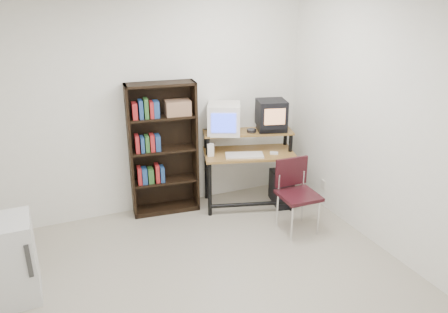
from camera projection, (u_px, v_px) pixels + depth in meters
name	position (u px, v px, depth m)	size (l,w,h in m)	color
floor	(216.00, 296.00, 4.08)	(4.00, 4.00, 0.01)	#B7AD97
ceiling	(213.00, 1.00, 3.15)	(4.00, 4.00, 0.01)	white
back_wall	(153.00, 110.00, 5.33)	(4.00, 0.01, 2.60)	white
right_wall	(400.00, 137.00, 4.35)	(0.01, 4.00, 2.60)	white
computer_desk	(249.00, 156.00, 5.60)	(1.25, 0.87, 0.98)	olive
crt_monitor	(224.00, 119.00, 5.48)	(0.53, 0.53, 0.38)	silver
vcr	(272.00, 128.00, 5.60)	(0.36, 0.26, 0.08)	black
crt_tv	(271.00, 113.00, 5.51)	(0.43, 0.42, 0.33)	black
cd_spindle	(252.00, 131.00, 5.53)	(0.12, 0.12, 0.05)	#26262B
keyboard	(244.00, 156.00, 5.44)	(0.47, 0.21, 0.04)	silver
mousepad	(274.00, 155.00, 5.50)	(0.22, 0.18, 0.01)	black
mouse	(274.00, 153.00, 5.51)	(0.10, 0.06, 0.03)	white
desk_speaker	(211.00, 150.00, 5.42)	(0.08, 0.07, 0.17)	silver
pc_tower	(281.00, 188.00, 5.78)	(0.20, 0.45, 0.42)	black
school_chair	(296.00, 188.00, 5.06)	(0.44, 0.44, 0.85)	black
bookshelf	(163.00, 147.00, 5.38)	(0.86, 0.36, 1.66)	black
mini_fridge	(8.00, 261.00, 3.91)	(0.47, 0.48, 0.80)	silver
wall_outlet	(323.00, 184.00, 5.69)	(0.02, 0.08, 0.12)	beige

